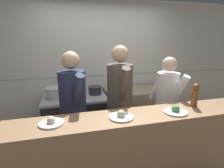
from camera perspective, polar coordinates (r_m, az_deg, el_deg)
wall_back_tiled at (r=3.50m, az=-3.64°, el=5.33°), size 8.00×0.06×2.60m
oven_range at (r=3.30m, az=-11.70°, el=-11.22°), size 1.09×0.71×0.87m
prep_counter at (r=3.54m, az=8.17°, el=-8.95°), size 1.23×0.65×0.91m
pass_counter at (r=2.23m, az=8.57°, el=-22.24°), size 2.85×0.45×1.04m
stock_pot at (r=3.12m, az=-18.27°, el=-2.65°), size 0.30×0.30×0.19m
sauce_pot at (r=3.08m, az=-12.26°, el=-2.41°), size 0.24×0.24×0.19m
braising_pot at (r=3.21m, az=-5.58°, el=-1.94°), size 0.25×0.25×0.14m
mixing_bowl_steel at (r=3.35m, az=3.80°, el=-1.08°), size 0.25×0.25×0.09m
chefs_knife at (r=3.18m, az=4.08°, el=-2.62°), size 0.38×0.11×0.02m
plated_dish_main at (r=1.83m, az=-19.19°, el=-11.72°), size 0.24×0.24×0.08m
plated_dish_appetiser at (r=1.87m, az=3.01°, el=-10.36°), size 0.26×0.26×0.09m
plated_dish_dessert at (r=2.11m, az=20.01°, el=-8.24°), size 0.26×0.26×0.09m
pepper_mill at (r=2.35m, az=25.48°, el=-3.12°), size 0.08×0.08×0.29m
chef_head_cook at (r=2.40m, az=-12.51°, el=-7.87°), size 0.43×0.74×1.70m
chef_sous at (r=2.52m, az=2.51°, el=-5.56°), size 0.39×0.77×1.77m
chef_line at (r=2.81m, az=17.30°, el=-6.14°), size 0.41×0.69×1.60m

